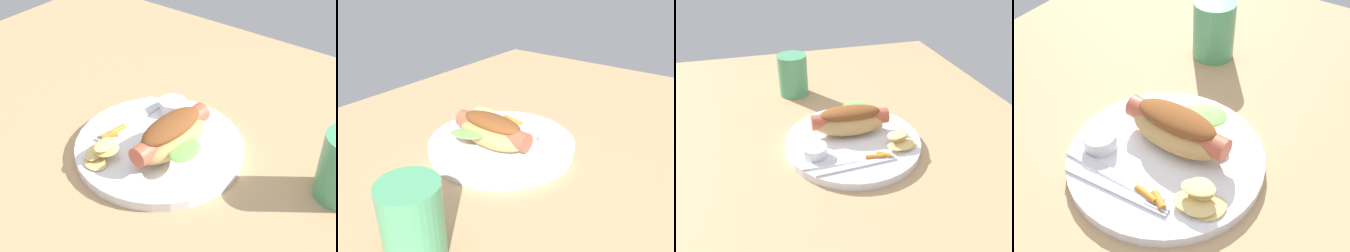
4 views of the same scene
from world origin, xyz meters
The scene contains 9 objects.
ground_plane centered at (0.00, 0.00, -0.90)cm, with size 120.00×90.00×1.80cm, color tan.
plate centered at (2.87, -2.89, 0.80)cm, with size 26.69×26.69×1.60cm, color white.
hot_dog centered at (5.47, -3.07, 4.56)cm, with size 10.60×15.60×5.77cm.
sauce_ramekin centered at (-0.69, 5.43, 2.74)cm, with size 4.62×4.62×2.27cm, color white.
fork centered at (-5.64, -0.74, 1.80)cm, with size 2.21×15.12×0.40cm.
knife centered at (-3.93, 0.64, 1.78)cm, with size 15.42×1.40×0.36cm, color silver.
chips_pile centered at (-1.87, -11.10, 2.78)cm, with size 6.17×6.79×2.88cm.
carrot_garnish centered at (-4.28, -5.76, 2.08)cm, with size 2.25×4.90×0.99cm.
drinking_cup centered at (29.31, 4.94, 5.14)cm, with size 7.26×7.26×10.28cm, color #4C9E6B.
Camera 3 is at (-51.33, 13.65, 39.83)cm, focal length 36.94 mm.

